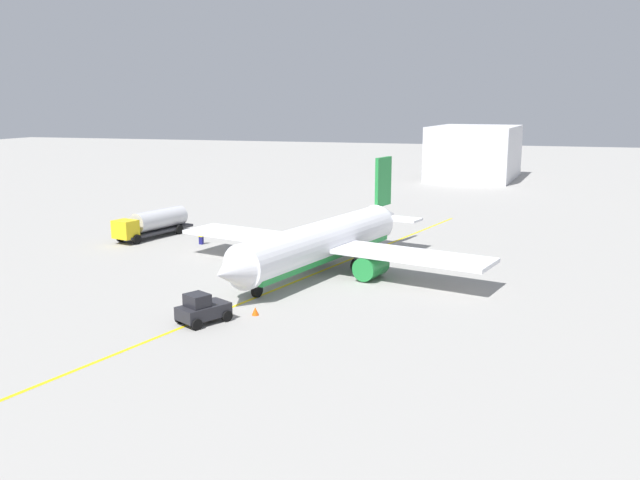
{
  "coord_description": "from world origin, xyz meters",
  "views": [
    {
      "loc": [
        56.93,
        17.21,
        15.3
      ],
      "look_at": [
        0.0,
        0.0,
        3.0
      ],
      "focal_mm": 37.17,
      "sensor_mm": 36.0,
      "label": 1
    }
  ],
  "objects_px": {
    "safety_cone_nose": "(255,311)",
    "safety_cone_wingtip": "(197,295)",
    "airplane": "(323,243)",
    "pushback_tug": "(202,309)",
    "fuel_tanker": "(153,223)",
    "refueling_worker": "(201,237)"
  },
  "relations": [
    {
      "from": "airplane",
      "to": "fuel_tanker",
      "type": "relative_size",
      "value": 2.89
    },
    {
      "from": "refueling_worker",
      "to": "safety_cone_wingtip",
      "type": "height_order",
      "value": "refueling_worker"
    },
    {
      "from": "safety_cone_nose",
      "to": "fuel_tanker",
      "type": "bearing_deg",
      "value": -136.37
    },
    {
      "from": "fuel_tanker",
      "to": "safety_cone_wingtip",
      "type": "bearing_deg",
      "value": 37.78
    },
    {
      "from": "safety_cone_nose",
      "to": "safety_cone_wingtip",
      "type": "xyz_separation_m",
      "value": [
        -2.22,
        -5.9,
        0.06
      ]
    },
    {
      "from": "airplane",
      "to": "safety_cone_wingtip",
      "type": "distance_m",
      "value": 13.96
    },
    {
      "from": "pushback_tug",
      "to": "safety_cone_nose",
      "type": "bearing_deg",
      "value": 132.42
    },
    {
      "from": "refueling_worker",
      "to": "safety_cone_nose",
      "type": "xyz_separation_m",
      "value": [
        21.55,
        15.27,
        -0.52
      ]
    },
    {
      "from": "airplane",
      "to": "fuel_tanker",
      "type": "distance_m",
      "value": 25.16
    },
    {
      "from": "fuel_tanker",
      "to": "refueling_worker",
      "type": "height_order",
      "value": "fuel_tanker"
    },
    {
      "from": "pushback_tug",
      "to": "refueling_worker",
      "type": "height_order",
      "value": "pushback_tug"
    },
    {
      "from": "airplane",
      "to": "pushback_tug",
      "type": "distance_m",
      "value": 17.36
    },
    {
      "from": "airplane",
      "to": "safety_cone_nose",
      "type": "xyz_separation_m",
      "value": [
        14.15,
        -0.97,
        -2.37
      ]
    },
    {
      "from": "fuel_tanker",
      "to": "safety_cone_nose",
      "type": "bearing_deg",
      "value": 43.63
    },
    {
      "from": "refueling_worker",
      "to": "safety_cone_wingtip",
      "type": "bearing_deg",
      "value": 25.87
    },
    {
      "from": "fuel_tanker",
      "to": "safety_cone_wingtip",
      "type": "relative_size",
      "value": 14.84
    },
    {
      "from": "airplane",
      "to": "safety_cone_wingtip",
      "type": "relative_size",
      "value": 42.83
    },
    {
      "from": "fuel_tanker",
      "to": "pushback_tug",
      "type": "xyz_separation_m",
      "value": [
        26.15,
        19.44,
        -0.72
      ]
    },
    {
      "from": "pushback_tug",
      "to": "safety_cone_nose",
      "type": "xyz_separation_m",
      "value": [
        -2.68,
        2.94,
        -0.7
      ]
    },
    {
      "from": "airplane",
      "to": "safety_cone_wingtip",
      "type": "xyz_separation_m",
      "value": [
        11.93,
        -6.87,
        -2.3
      ]
    },
    {
      "from": "refueling_worker",
      "to": "safety_cone_wingtip",
      "type": "xyz_separation_m",
      "value": [
        19.33,
        9.37,
        -0.45
      ]
    },
    {
      "from": "pushback_tug",
      "to": "refueling_worker",
      "type": "xyz_separation_m",
      "value": [
        -24.23,
        -12.34,
        -0.19
      ]
    }
  ]
}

